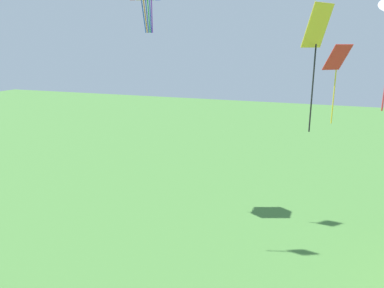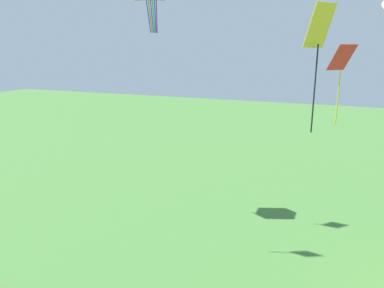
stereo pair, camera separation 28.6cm
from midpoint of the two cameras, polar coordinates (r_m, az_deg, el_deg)
kite_yellow_diamond at (r=12.89m, az=17.82°, el=14.98°), size 0.90×1.07×4.09m
kite_red_diamond at (r=16.65m, az=20.71°, el=11.11°), size 1.13×1.11×3.26m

